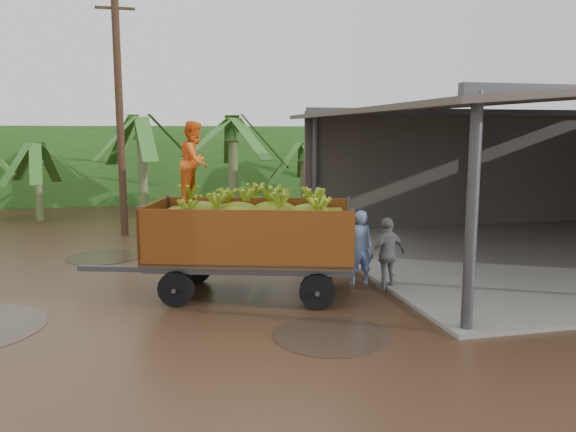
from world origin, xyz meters
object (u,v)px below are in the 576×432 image
at_px(man_blue, 359,247).
at_px(man_grey, 388,254).
at_px(banana_trailer, 250,234).
at_px(utility_pole, 120,114).

xyz_separation_m(man_blue, man_grey, (0.44, -0.53, -0.05)).
distance_m(banana_trailer, man_grey, 2.97).
bearing_deg(man_grey, banana_trailer, -24.95).
bearing_deg(banana_trailer, man_grey, 11.46).
bearing_deg(utility_pole, banana_trailer, -69.07).
xyz_separation_m(banana_trailer, man_grey, (2.91, -0.28, -0.49)).
bearing_deg(utility_pole, man_blue, -53.82).
height_order(man_grey, utility_pole, utility_pole).
xyz_separation_m(man_grey, utility_pole, (-5.82, 7.88, 3.12)).
height_order(banana_trailer, utility_pole, utility_pole).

